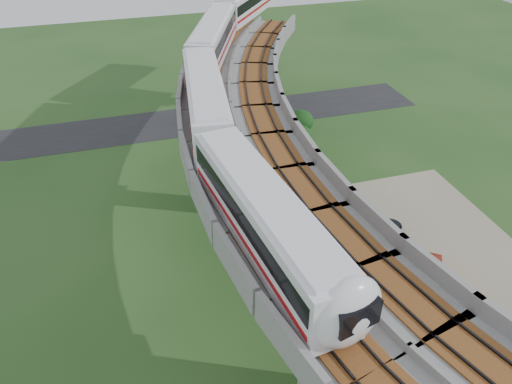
# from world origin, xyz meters

# --- Properties ---
(ground) EXTENTS (160.00, 160.00, 0.00)m
(ground) POSITION_xyz_m (0.00, 0.00, 0.00)
(ground) COLOR #24491D
(ground) RESTS_ON ground
(dirt_lot) EXTENTS (18.00, 26.00, 0.04)m
(dirt_lot) POSITION_xyz_m (14.00, -2.00, 0.02)
(dirt_lot) COLOR gray
(dirt_lot) RESTS_ON ground
(asphalt_road) EXTENTS (60.00, 8.00, 0.03)m
(asphalt_road) POSITION_xyz_m (0.00, 30.00, 0.01)
(asphalt_road) COLOR #232326
(asphalt_road) RESTS_ON ground
(viaduct) EXTENTS (19.58, 73.98, 11.40)m
(viaduct) POSITION_xyz_m (3.84, 0.00, 9.05)
(viaduct) COLOR #99968E
(viaduct) RESTS_ON ground
(metro_train) EXTENTS (19.46, 59.43, 3.64)m
(metro_train) POSITION_xyz_m (2.14, 14.52, 12.31)
(metro_train) COLOR white
(metro_train) RESTS_ON ground
(fence) EXTENTS (3.87, 38.73, 1.50)m
(fence) POSITION_xyz_m (9.75, 0.00, 0.75)
(fence) COLOR #2D382D
(fence) RESTS_ON ground
(tree_0) EXTENTS (2.99, 2.99, 3.74)m
(tree_0) POSITION_xyz_m (11.64, 21.32, 2.46)
(tree_0) COLOR #382314
(tree_0) RESTS_ON ground
(tree_1) EXTENTS (2.66, 2.66, 3.70)m
(tree_1) POSITION_xyz_m (10.22, 17.71, 2.57)
(tree_1) COLOR #382314
(tree_1) RESTS_ON ground
(tree_2) EXTENTS (3.17, 3.17, 4.07)m
(tree_2) POSITION_xyz_m (8.04, 11.09, 2.72)
(tree_2) COLOR #382314
(tree_2) RESTS_ON ground
(tree_3) EXTENTS (2.14, 2.14, 3.02)m
(tree_3) POSITION_xyz_m (7.27, 8.22, 2.10)
(tree_3) COLOR #382314
(tree_3) RESTS_ON ground
(tree_4) EXTENTS (2.96, 2.96, 3.52)m
(tree_4) POSITION_xyz_m (5.82, 2.06, 2.26)
(tree_4) COLOR #382314
(tree_4) RESTS_ON ground
(tree_5) EXTENTS (1.99, 1.99, 3.15)m
(tree_5) POSITION_xyz_m (7.18, -1.98, 2.30)
(tree_5) COLOR #382314
(tree_5) RESTS_ON ground
(tree_6) EXTENTS (2.56, 2.56, 3.51)m
(tree_6) POSITION_xyz_m (7.67, -8.10, 2.42)
(tree_6) COLOR #382314
(tree_6) RESTS_ON ground
(car_white) EXTENTS (2.77, 3.84, 1.21)m
(car_white) POSITION_xyz_m (11.93, -3.96, 0.65)
(car_white) COLOR silver
(car_white) RESTS_ON dirt_lot
(car_red) EXTENTS (3.64, 4.15, 1.36)m
(car_red) POSITION_xyz_m (13.28, -3.15, 0.72)
(car_red) COLOR maroon
(car_red) RESTS_ON dirt_lot
(car_dark) EXTENTS (3.94, 3.08, 1.07)m
(car_dark) POSITION_xyz_m (12.76, 2.86, 0.57)
(car_dark) COLOR black
(car_dark) RESTS_ON dirt_lot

